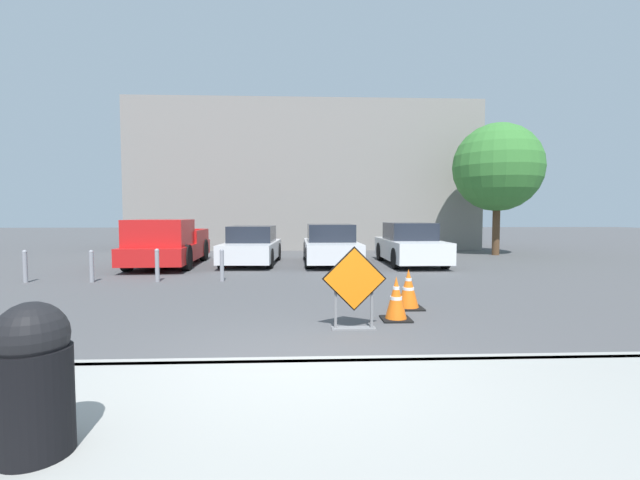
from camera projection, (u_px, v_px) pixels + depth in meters
name	position (u px, v px, depth m)	size (l,w,h in m)	color
ground_plane	(299.00, 266.00, 14.82)	(96.00, 96.00, 0.00)	#4C4C4F
sidewalk_strip	(292.00, 437.00, 3.28)	(28.40, 3.13, 0.14)	#999993
curb_lip	(295.00, 366.00, 4.84)	(28.40, 0.20, 0.14)	#999993
road_closed_sign	(354.00, 286.00, 6.59)	(1.00, 0.20, 1.30)	black
traffic_cone_nearest	(396.00, 299.00, 7.22)	(0.49, 0.49, 0.74)	black
traffic_cone_second	(408.00, 289.00, 8.11)	(0.54, 0.54, 0.76)	black
pickup_truck	(167.00, 245.00, 14.74)	(2.25, 5.18, 1.63)	red
parked_car_nearest	(252.00, 246.00, 15.54)	(1.96, 4.23, 1.38)	silver
parked_car_second	(330.00, 245.00, 15.63)	(1.96, 4.48, 1.44)	silver
parked_car_third	(410.00, 245.00, 15.47)	(1.87, 4.35, 1.50)	white
trash_bin	(33.00, 378.00, 2.90)	(0.49, 0.49, 1.05)	black
bollard_nearest	(222.00, 264.00, 11.45)	(0.12, 0.12, 0.88)	gray
bollard_second	(157.00, 264.00, 11.37)	(0.12, 0.12, 0.89)	gray
bollard_third	(92.00, 265.00, 11.30)	(0.12, 0.12, 0.86)	gray
bollard_fourth	(25.00, 265.00, 11.22)	(0.12, 0.12, 0.87)	gray
building_facade_backdrop	(305.00, 179.00, 23.67)	(17.96, 5.00, 7.59)	gray
street_tree_behind_lot	(497.00, 168.00, 18.86)	(3.86, 3.86, 5.82)	#513823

